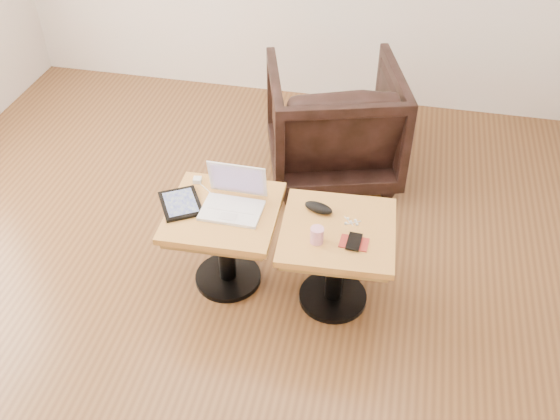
% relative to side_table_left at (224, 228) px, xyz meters
% --- Properties ---
extents(room_shell, '(4.52, 4.52, 2.71)m').
position_rel_side_table_left_xyz_m(room_shell, '(0.02, -0.09, 0.97)').
color(room_shell, '#56361D').
rests_on(room_shell, ground).
extents(side_table_left, '(0.58, 0.58, 0.51)m').
position_rel_side_table_left_xyz_m(side_table_left, '(0.00, 0.00, 0.00)').
color(side_table_left, black).
rests_on(side_table_left, ground).
extents(side_table_right, '(0.59, 0.59, 0.51)m').
position_rel_side_table_left_xyz_m(side_table_right, '(0.60, -0.02, 0.00)').
color(side_table_right, black).
rests_on(side_table_right, ground).
extents(laptop, '(0.31, 0.26, 0.22)m').
position_rel_side_table_left_xyz_m(laptop, '(0.05, 0.04, 0.17)').
color(laptop, white).
rests_on(laptop, side_table_left).
extents(tablet, '(0.29, 0.31, 0.02)m').
position_rel_side_table_left_xyz_m(tablet, '(-0.23, -0.01, 0.14)').
color(tablet, black).
rests_on(tablet, side_table_left).
extents(charging_adapter, '(0.05, 0.05, 0.03)m').
position_rel_side_table_left_xyz_m(charging_adapter, '(-0.20, 0.20, 0.14)').
color(charging_adapter, white).
rests_on(charging_adapter, side_table_left).
extents(glasses_case, '(0.17, 0.11, 0.05)m').
position_rel_side_table_left_xyz_m(glasses_case, '(0.48, 0.09, 0.15)').
color(glasses_case, black).
rests_on(glasses_case, side_table_right).
extents(striped_cup, '(0.09, 0.09, 0.08)m').
position_rel_side_table_left_xyz_m(striped_cup, '(0.51, -0.14, 0.17)').
color(striped_cup, '#CB3975').
rests_on(striped_cup, side_table_right).
extents(earbuds_tangle, '(0.08, 0.05, 0.02)m').
position_rel_side_table_left_xyz_m(earbuds_tangle, '(0.66, 0.04, 0.13)').
color(earbuds_tangle, white).
rests_on(earbuds_tangle, side_table_right).
extents(phone_on_sleeve, '(0.14, 0.12, 0.02)m').
position_rel_side_table_left_xyz_m(phone_on_sleeve, '(0.69, -0.11, 0.14)').
color(phone_on_sleeve, maroon).
rests_on(phone_on_sleeve, side_table_right).
extents(armchair, '(1.03, 1.04, 0.77)m').
position_rel_side_table_left_xyz_m(armchair, '(0.41, 1.15, 0.00)').
color(armchair, black).
rests_on(armchair, ground).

